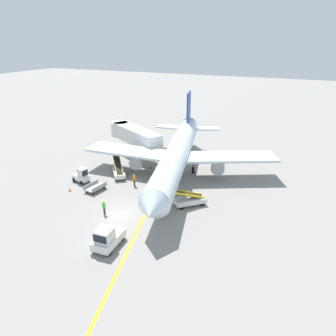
{
  "coord_description": "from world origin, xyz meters",
  "views": [
    {
      "loc": [
        18.27,
        -27.02,
        18.71
      ],
      "look_at": [
        1.43,
        9.72,
        2.5
      ],
      "focal_mm": 34.53,
      "sensor_mm": 36.0,
      "label": 1
    }
  ],
  "objects_px": {
    "baggage_tug_near_wing": "(82,176)",
    "baggage_cart_loaded": "(95,187)",
    "ground_crew_wing_walker": "(104,207)",
    "safety_cone_nose_right": "(70,190)",
    "pushback_tug": "(107,238)",
    "airliner": "(177,154)",
    "belt_loader_forward_hold": "(189,200)",
    "ground_crew_marshaller": "(134,180)",
    "safety_cone_nose_left": "(151,167)",
    "jet_bridge": "(132,134)",
    "belt_loader_aft_hold": "(119,171)"
  },
  "relations": [
    {
      "from": "baggage_cart_loaded",
      "to": "safety_cone_nose_right",
      "type": "xyz_separation_m",
      "value": [
        -2.95,
        -1.58,
        -0.25
      ]
    },
    {
      "from": "belt_loader_forward_hold",
      "to": "safety_cone_nose_left",
      "type": "bearing_deg",
      "value": 138.09
    },
    {
      "from": "ground_crew_marshaller",
      "to": "baggage_tug_near_wing",
      "type": "bearing_deg",
      "value": -165.22
    },
    {
      "from": "airliner",
      "to": "belt_loader_aft_hold",
      "type": "height_order",
      "value": "airliner"
    },
    {
      "from": "airliner",
      "to": "ground_crew_marshaller",
      "type": "height_order",
      "value": "airliner"
    },
    {
      "from": "ground_crew_wing_walker",
      "to": "baggage_tug_near_wing",
      "type": "bearing_deg",
      "value": 142.92
    },
    {
      "from": "ground_crew_marshaller",
      "to": "safety_cone_nose_left",
      "type": "height_order",
      "value": "ground_crew_marshaller"
    },
    {
      "from": "ground_crew_wing_walker",
      "to": "safety_cone_nose_right",
      "type": "xyz_separation_m",
      "value": [
        -7.65,
        3.07,
        -0.69
      ]
    },
    {
      "from": "jet_bridge",
      "to": "baggage_cart_loaded",
      "type": "distance_m",
      "value": 15.35
    },
    {
      "from": "pushback_tug",
      "to": "belt_loader_aft_hold",
      "type": "xyz_separation_m",
      "value": [
        -8.48,
        15.17,
        -0.22
      ]
    },
    {
      "from": "baggage_cart_loaded",
      "to": "safety_cone_nose_right",
      "type": "bearing_deg",
      "value": -151.8
    },
    {
      "from": "belt_loader_forward_hold",
      "to": "ground_crew_marshaller",
      "type": "bearing_deg",
      "value": 166.87
    },
    {
      "from": "pushback_tug",
      "to": "baggage_tug_near_wing",
      "type": "xyz_separation_m",
      "value": [
        -12.04,
        11.24,
        -0.07
      ]
    },
    {
      "from": "airliner",
      "to": "jet_bridge",
      "type": "relative_size",
      "value": 2.8
    },
    {
      "from": "jet_bridge",
      "to": "ground_crew_wing_walker",
      "type": "relative_size",
      "value": 7.32
    },
    {
      "from": "airliner",
      "to": "ground_crew_wing_walker",
      "type": "height_order",
      "value": "airliner"
    },
    {
      "from": "pushback_tug",
      "to": "ground_crew_marshaller",
      "type": "relative_size",
      "value": 2.19
    },
    {
      "from": "jet_bridge",
      "to": "pushback_tug",
      "type": "height_order",
      "value": "jet_bridge"
    },
    {
      "from": "jet_bridge",
      "to": "ground_crew_wing_walker",
      "type": "xyz_separation_m",
      "value": [
        7.61,
        -19.4,
        -2.63
      ]
    },
    {
      "from": "baggage_tug_near_wing",
      "to": "jet_bridge",
      "type": "bearing_deg",
      "value": 88.01
    },
    {
      "from": "jet_bridge",
      "to": "safety_cone_nose_left",
      "type": "bearing_deg",
      "value": -38.19
    },
    {
      "from": "safety_cone_nose_left",
      "to": "safety_cone_nose_right",
      "type": "bearing_deg",
      "value": -117.03
    },
    {
      "from": "jet_bridge",
      "to": "ground_crew_marshaller",
      "type": "xyz_separation_m",
      "value": [
        6.89,
        -11.36,
        -2.63
      ]
    },
    {
      "from": "pushback_tug",
      "to": "safety_cone_nose_right",
      "type": "distance_m",
      "value": 14.24
    },
    {
      "from": "airliner",
      "to": "pushback_tug",
      "type": "distance_m",
      "value": 19.11
    },
    {
      "from": "baggage_cart_loaded",
      "to": "safety_cone_nose_left",
      "type": "height_order",
      "value": "baggage_cart_loaded"
    },
    {
      "from": "belt_loader_forward_hold",
      "to": "baggage_cart_loaded",
      "type": "xyz_separation_m",
      "value": [
        -12.76,
        -1.34,
        -0.31
      ]
    },
    {
      "from": "baggage_tug_near_wing",
      "to": "belt_loader_forward_hold",
      "type": "distance_m",
      "value": 16.13
    },
    {
      "from": "baggage_cart_loaded",
      "to": "safety_cone_nose_left",
      "type": "relative_size",
      "value": 8.69
    },
    {
      "from": "baggage_tug_near_wing",
      "to": "ground_crew_marshaller",
      "type": "height_order",
      "value": "baggage_tug_near_wing"
    },
    {
      "from": "baggage_tug_near_wing",
      "to": "baggage_cart_loaded",
      "type": "distance_m",
      "value": 3.7
    },
    {
      "from": "ground_crew_marshaller",
      "to": "ground_crew_wing_walker",
      "type": "distance_m",
      "value": 8.07
    },
    {
      "from": "jet_bridge",
      "to": "baggage_cart_loaded",
      "type": "bearing_deg",
      "value": -78.84
    },
    {
      "from": "pushback_tug",
      "to": "ground_crew_marshaller",
      "type": "xyz_separation_m",
      "value": [
        -4.68,
        13.18,
        -0.08
      ]
    },
    {
      "from": "ground_crew_wing_walker",
      "to": "safety_cone_nose_right",
      "type": "bearing_deg",
      "value": 158.14
    },
    {
      "from": "safety_cone_nose_right",
      "to": "ground_crew_wing_walker",
      "type": "bearing_deg",
      "value": -21.86
    },
    {
      "from": "ground_crew_wing_walker",
      "to": "safety_cone_nose_right",
      "type": "relative_size",
      "value": 3.86
    },
    {
      "from": "belt_loader_forward_hold",
      "to": "ground_crew_marshaller",
      "type": "height_order",
      "value": "belt_loader_forward_hold"
    },
    {
      "from": "ground_crew_marshaller",
      "to": "pushback_tug",
      "type": "bearing_deg",
      "value": -70.43
    },
    {
      "from": "belt_loader_forward_hold",
      "to": "belt_loader_aft_hold",
      "type": "bearing_deg",
      "value": 162.21
    },
    {
      "from": "baggage_tug_near_wing",
      "to": "baggage_cart_loaded",
      "type": "bearing_deg",
      "value": -23.28
    },
    {
      "from": "baggage_cart_loaded",
      "to": "safety_cone_nose_right",
      "type": "height_order",
      "value": "baggage_cart_loaded"
    },
    {
      "from": "pushback_tug",
      "to": "airliner",
      "type": "bearing_deg",
      "value": 92.42
    },
    {
      "from": "baggage_tug_near_wing",
      "to": "safety_cone_nose_left",
      "type": "xyz_separation_m",
      "value": [
        6.38,
        8.64,
        -0.71
      ]
    },
    {
      "from": "belt_loader_forward_hold",
      "to": "baggage_cart_loaded",
      "type": "bearing_deg",
      "value": -173.99
    },
    {
      "from": "safety_cone_nose_left",
      "to": "safety_cone_nose_right",
      "type": "xyz_separation_m",
      "value": [
        -5.96,
        -11.68,
        0.0
      ]
    },
    {
      "from": "baggage_tug_near_wing",
      "to": "belt_loader_aft_hold",
      "type": "height_order",
      "value": "belt_loader_aft_hold"
    },
    {
      "from": "pushback_tug",
      "to": "ground_crew_wing_walker",
      "type": "distance_m",
      "value": 6.49
    },
    {
      "from": "ground_crew_marshaller",
      "to": "safety_cone_nose_right",
      "type": "height_order",
      "value": "ground_crew_marshaller"
    },
    {
      "from": "pushback_tug",
      "to": "baggage_cart_loaded",
      "type": "xyz_separation_m",
      "value": [
        -8.66,
        9.79,
        -0.53
      ]
    }
  ]
}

